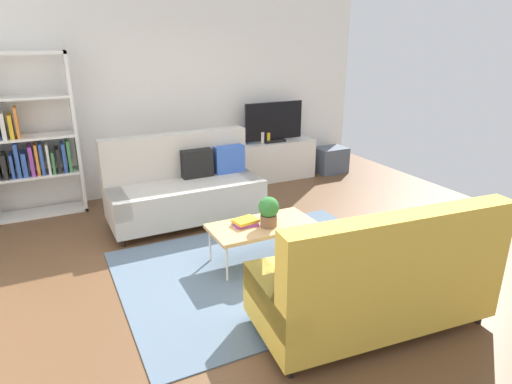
{
  "coord_description": "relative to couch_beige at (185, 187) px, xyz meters",
  "views": [
    {
      "loc": [
        -1.77,
        -3.74,
        2.27
      ],
      "look_at": [
        0.25,
        0.35,
        0.65
      ],
      "focal_mm": 30.96,
      "sensor_mm": 36.0,
      "label": 1
    }
  ],
  "objects": [
    {
      "name": "area_rug",
      "position": [
        0.33,
        -1.62,
        -0.44
      ],
      "size": [
        2.9,
        2.2,
        0.01
      ],
      "primitive_type": "cube",
      "color": "slate",
      "rests_on": "ground_plane"
    },
    {
      "name": "couch_beige",
      "position": [
        0.0,
        0.0,
        0.0
      ],
      "size": [
        1.91,
        0.86,
        1.1
      ],
      "rotation": [
        0.0,
        0.0,
        3.15
      ],
      "color": "#B2ADA3",
      "rests_on": "ground_plane"
    },
    {
      "name": "wall_far",
      "position": [
        0.23,
        1.38,
        1.0
      ],
      "size": [
        6.4,
        0.12,
        2.9
      ],
      "primitive_type": "cube",
      "color": "white",
      "rests_on": "ground_plane"
    },
    {
      "name": "tv_console",
      "position": [
        1.83,
        1.04,
        -0.13
      ],
      "size": [
        1.4,
        0.44,
        0.64
      ],
      "primitive_type": "cube",
      "color": "silver",
      "rests_on": "ground_plane"
    },
    {
      "name": "tv",
      "position": [
        1.83,
        1.02,
        0.51
      ],
      "size": [
        1.0,
        0.2,
        0.64
      ],
      "color": "black",
      "rests_on": "tv_console"
    },
    {
      "name": "coffee_table",
      "position": [
        0.38,
        -1.42,
        -0.05
      ],
      "size": [
        1.1,
        0.56,
        0.42
      ],
      "color": "tan",
      "rests_on": "ground_plane"
    },
    {
      "name": "vase_0",
      "position": [
        1.25,
        1.09,
        0.27
      ],
      "size": [
        0.13,
        0.13,
        0.15
      ],
      "primitive_type": "cylinder",
      "color": "silver",
      "rests_on": "tv_console"
    },
    {
      "name": "bottle_0",
      "position": [
        1.62,
        1.0,
        0.29
      ],
      "size": [
        0.06,
        0.06,
        0.18
      ],
      "primitive_type": "cylinder",
      "color": "silver",
      "rests_on": "tv_console"
    },
    {
      "name": "couch_green",
      "position": [
        0.66,
        -2.84,
        0.0
      ],
      "size": [
        1.97,
        1.01,
        1.1
      ],
      "rotation": [
        0.0,
        0.0,
        -0.09
      ],
      "color": "gold",
      "rests_on": "ground_plane"
    },
    {
      "name": "bookshelf",
      "position": [
        -1.7,
        1.06,
        0.54
      ],
      "size": [
        1.1,
        0.36,
        2.1
      ],
      "color": "white",
      "rests_on": "ground_plane"
    },
    {
      "name": "potted_plant",
      "position": [
        0.42,
        -1.49,
        0.14
      ],
      "size": [
        0.21,
        0.21,
        0.32
      ],
      "color": "brown",
      "rests_on": "coffee_table"
    },
    {
      "name": "ground_plane",
      "position": [
        0.23,
        -1.42,
        -0.45
      ],
      "size": [
        7.68,
        7.68,
        0.0
      ],
      "primitive_type": "plane",
      "color": "brown"
    },
    {
      "name": "bottle_1",
      "position": [
        1.73,
        1.0,
        0.28
      ],
      "size": [
        0.06,
        0.06,
        0.16
      ],
      "primitive_type": "cylinder",
      "color": "gold",
      "rests_on": "tv_console"
    },
    {
      "name": "table_book_0",
      "position": [
        0.22,
        -1.35,
        -0.01
      ],
      "size": [
        0.26,
        0.21,
        0.03
      ],
      "primitive_type": "cube",
      "rotation": [
        0.0,
        0.0,
        -0.11
      ],
      "color": "purple",
      "rests_on": "coffee_table"
    },
    {
      "name": "table_book_1",
      "position": [
        0.22,
        -1.35,
        0.02
      ],
      "size": [
        0.27,
        0.22,
        0.03
      ],
      "primitive_type": "cube",
      "rotation": [
        0.0,
        0.0,
        0.17
      ],
      "color": "gold",
      "rests_on": "table_book_0"
    },
    {
      "name": "vase_1",
      "position": [
        1.44,
        1.09,
        0.28
      ],
      "size": [
        0.12,
        0.12,
        0.17
      ],
      "primitive_type": "cylinder",
      "color": "#4C72B2",
      "rests_on": "tv_console"
    },
    {
      "name": "storage_trunk",
      "position": [
        2.93,
        0.94,
        -0.23
      ],
      "size": [
        0.52,
        0.4,
        0.44
      ],
      "primitive_type": "cube",
      "color": "#4C5666",
      "rests_on": "ground_plane"
    }
  ]
}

